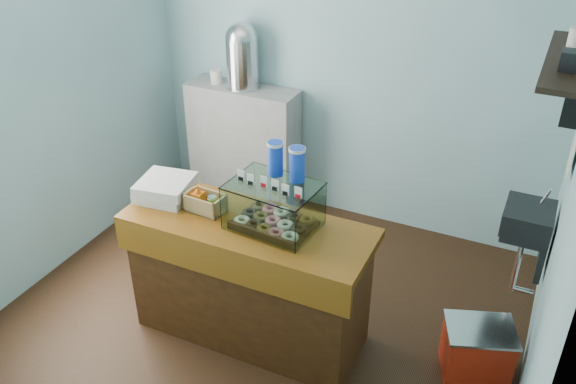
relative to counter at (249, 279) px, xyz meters
The scene contains 9 objects.
ground 0.52m from the counter, 90.00° to the left, with size 3.50×3.50×0.00m, color black.
room_shell 1.27m from the counter, 84.37° to the left, with size 3.54×3.04×2.82m.
counter is the anchor object (origin of this frame).
back_shelf 1.82m from the counter, 119.76° to the left, with size 1.00×0.32×1.10m, color #98989B.
display_case 0.63m from the counter, 23.26° to the left, with size 0.56×0.44×0.51m.
condiment_crate 0.60m from the counter, behind, with size 0.26×0.17×0.17m.
pastry_boxes 0.82m from the counter, behind, with size 0.38×0.38×0.13m.
coffee_urn 2.05m from the counter, 119.25° to the left, with size 0.31×0.31×0.56m.
red_cooler 1.52m from the counter, 10.69° to the left, with size 0.51×0.44×0.37m.
Camera 1 is at (1.58, -3.00, 3.00)m, focal length 38.00 mm.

